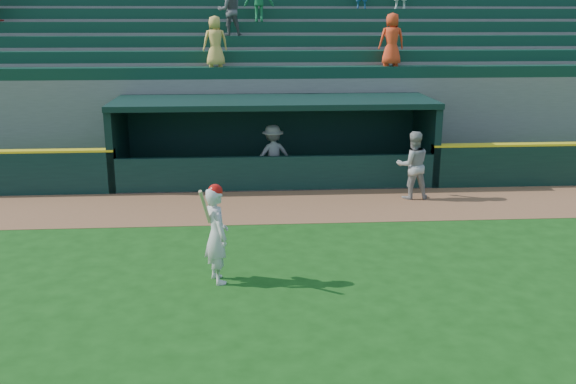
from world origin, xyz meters
name	(u,v)px	position (x,y,z in m)	size (l,w,h in m)	color
ground	(294,281)	(0.00, 0.00, 0.00)	(120.00, 120.00, 0.00)	#144611
warning_track	(279,206)	(0.00, 4.90, 0.01)	(40.00, 3.00, 0.01)	brown
dugout_player_front	(413,165)	(3.65, 5.45, 0.93)	(0.90, 0.70, 1.85)	#A1A19C
dugout_player_inside	(273,155)	(-0.06, 7.28, 0.88)	(1.14, 0.65, 1.76)	gray
dugout	(274,134)	(0.00, 8.00, 1.36)	(9.40, 2.80, 2.46)	slate
stands	(267,84)	(-0.03, 12.57, 2.40)	(34.50, 6.25, 7.41)	slate
batter_at_plate	(217,233)	(-1.43, 0.09, 0.95)	(0.65, 0.87, 1.91)	silver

